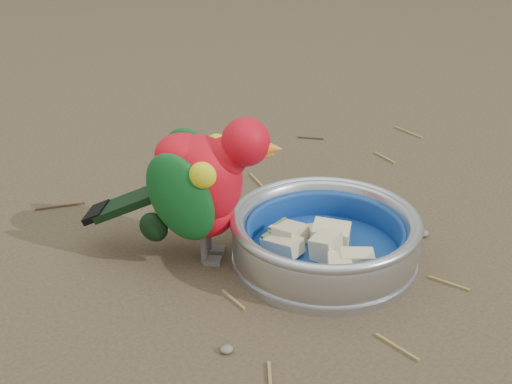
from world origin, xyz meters
name	(u,v)px	position (x,y,z in m)	size (l,w,h in m)	color
ground	(315,299)	(0.00, 0.00, 0.00)	(60.00, 60.00, 0.00)	#4C3C2B
food_bowl	(324,256)	(0.05, 0.06, 0.01)	(0.22, 0.22, 0.02)	#B2B2BA
bowl_wall	(325,234)	(0.05, 0.06, 0.04)	(0.22, 0.22, 0.04)	#B2B2BA
fruit_wedges	(325,239)	(0.05, 0.06, 0.03)	(0.13, 0.13, 0.03)	beige
lory_parrot	(201,193)	(-0.08, 0.13, 0.09)	(0.10, 0.21, 0.17)	red
ground_debris	(279,253)	(0.01, 0.10, 0.00)	(0.90, 0.80, 0.01)	olive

